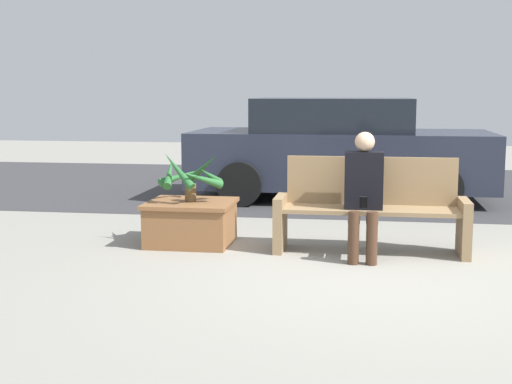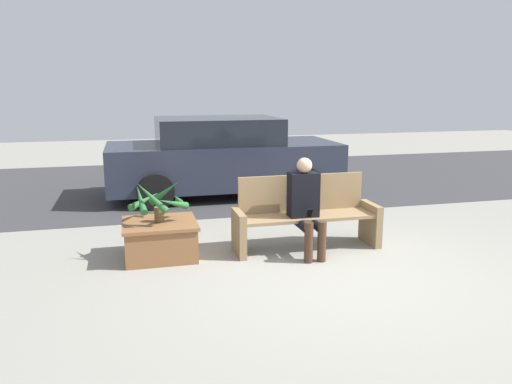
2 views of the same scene
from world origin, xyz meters
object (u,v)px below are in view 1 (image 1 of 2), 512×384
bench (371,208)px  parked_car (339,150)px  person_seated (364,190)px  potted_plant (190,175)px  planter_box (191,221)px

bench → parked_car: size_ratio=0.44×
person_seated → parked_car: 3.61m
potted_plant → parked_car: size_ratio=0.17×
person_seated → planter_box: (-1.76, 0.28, -0.39)m
bench → planter_box: (-1.83, 0.07, -0.19)m
person_seated → potted_plant: (-1.75, 0.27, 0.08)m
person_seated → planter_box: 1.82m
bench → potted_plant: size_ratio=2.52×
person_seated → parked_car: (-0.37, 3.59, 0.09)m
planter_box → potted_plant: potted_plant is taller
bench → person_seated: size_ratio=1.57×
bench → potted_plant: (-1.83, 0.07, 0.28)m
parked_car → planter_box: bearing=-112.7°
potted_plant → bench: bearing=-2.1°
bench → person_seated: bearing=-109.1°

